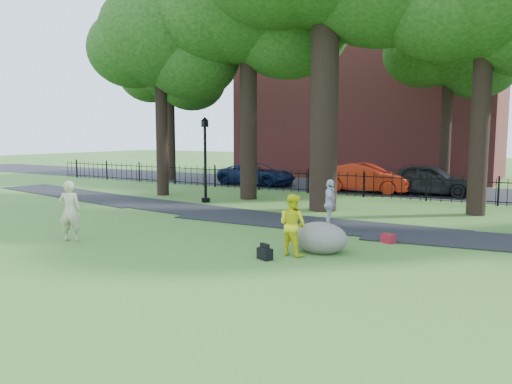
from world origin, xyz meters
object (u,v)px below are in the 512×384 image
Objects in this scene: boulder at (320,236)px; red_sedan at (365,178)px; man at (292,225)px; woman at (70,211)px; lamppost at (205,161)px.

red_sedan is (-3.36, 13.49, 0.34)m from boulder.
man is 1.08× the size of boulder.
red_sedan is (-2.88, 14.18, -0.02)m from man.
boulder is at bearing 171.09° from woman.
woman is at bearing 163.25° from red_sedan.
boulder is 13.91m from red_sedan.
lamppost is (-1.59, 8.65, 1.01)m from woman.
lamppost is (-8.37, 6.17, 1.46)m from boulder.
woman is 1.20× the size of boulder.
woman is 7.23m from boulder.
man is at bearing -24.36° from lamppost.
woman is 6.55m from man.
lamppost reaches higher than red_sedan.
woman is 0.46× the size of lamppost.
red_sedan is (3.42, 15.97, -0.11)m from woman.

